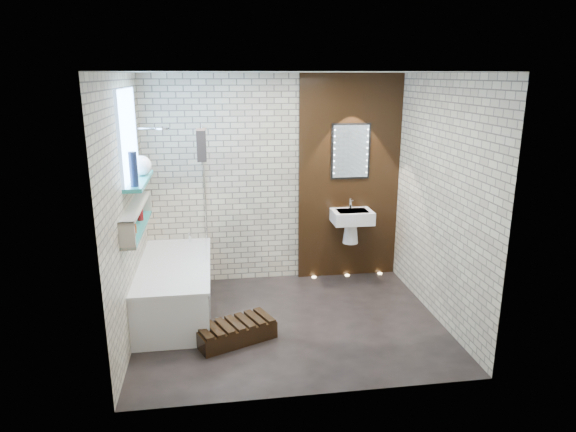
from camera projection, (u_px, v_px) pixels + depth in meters
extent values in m
plane|color=black|center=(290.00, 322.00, 5.49)|extent=(3.20, 3.20, 0.00)
cube|color=tan|center=(275.00, 180.00, 6.38)|extent=(3.20, 0.04, 2.60)
cube|color=tan|center=(315.00, 247.00, 3.91)|extent=(3.20, 0.04, 2.60)
cube|color=tan|center=(127.00, 212.00, 4.92)|extent=(0.04, 2.60, 2.60)
cube|color=tan|center=(440.00, 200.00, 5.37)|extent=(0.04, 2.60, 2.60)
plane|color=white|center=(290.00, 72.00, 4.80)|extent=(3.20, 3.20, 0.00)
cube|color=black|center=(349.00, 178.00, 6.49)|extent=(1.30, 0.06, 2.60)
cube|color=#7FADE0|center=(128.00, 135.00, 5.07)|extent=(0.03, 1.00, 0.90)
cube|color=teal|center=(139.00, 181.00, 5.21)|extent=(0.18, 1.00, 0.04)
cube|color=teal|center=(138.00, 228.00, 5.13)|extent=(0.14, 1.30, 0.03)
cube|color=#B2A899|center=(136.00, 206.00, 5.07)|extent=(0.14, 1.30, 0.03)
cube|color=#B2A899|center=(127.00, 236.00, 4.50)|extent=(0.14, 0.03, 0.26)
cube|color=#B2A899|center=(145.00, 202.00, 5.71)|extent=(0.14, 0.03, 0.26)
cube|color=white|center=(175.00, 289.00, 5.68)|extent=(0.75, 1.70, 0.55)
cube|color=white|center=(174.00, 264.00, 5.60)|extent=(0.79, 1.74, 0.03)
cylinder|color=silver|center=(190.00, 237.00, 6.30)|extent=(0.04, 0.04, 0.12)
cube|color=white|center=(204.00, 191.00, 5.88)|extent=(0.01, 0.78, 1.40)
cube|color=black|center=(201.00, 145.00, 5.45)|extent=(0.10, 0.25, 0.33)
cylinder|color=silver|center=(162.00, 128.00, 5.68)|extent=(0.18, 0.18, 0.02)
cube|color=white|center=(352.00, 217.00, 6.41)|extent=(0.50, 0.36, 0.16)
cone|color=white|center=(351.00, 232.00, 6.52)|extent=(0.20, 0.20, 0.28)
cylinder|color=silver|center=(350.00, 203.00, 6.46)|extent=(0.03, 0.03, 0.14)
cube|color=black|center=(351.00, 151.00, 6.36)|extent=(0.50, 0.02, 0.70)
cube|color=silver|center=(351.00, 152.00, 6.35)|extent=(0.45, 0.01, 0.65)
cube|color=black|center=(235.00, 332.00, 5.10)|extent=(0.85, 0.62, 0.17)
cylinder|color=#A24A19|center=(134.00, 229.00, 4.91)|extent=(0.04, 0.04, 0.09)
cylinder|color=maroon|center=(132.00, 230.00, 4.78)|extent=(0.06, 0.06, 0.13)
cylinder|color=maroon|center=(140.00, 214.00, 5.33)|extent=(0.06, 0.06, 0.15)
sphere|color=white|center=(141.00, 166.00, 5.34)|extent=(0.21, 0.21, 0.21)
cylinder|color=#141D38|center=(133.00, 169.00, 4.81)|extent=(0.08, 0.08, 0.33)
cylinder|color=#FFD899|center=(314.00, 277.00, 6.71)|extent=(0.06, 0.06, 0.01)
cylinder|color=#FFD899|center=(347.00, 275.00, 6.77)|extent=(0.06, 0.06, 0.01)
cylinder|color=#FFD899|center=(380.00, 273.00, 6.83)|extent=(0.06, 0.06, 0.01)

